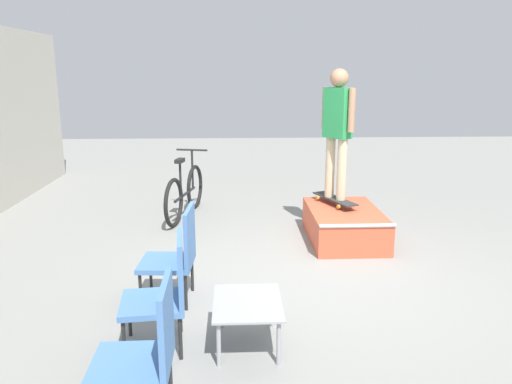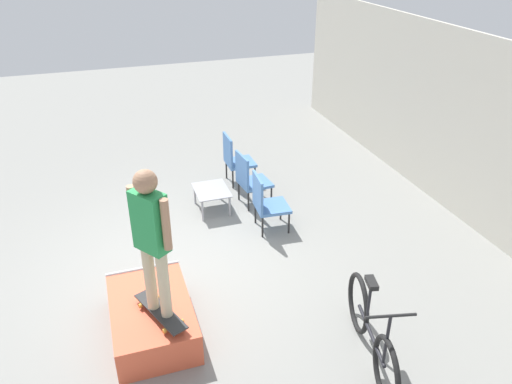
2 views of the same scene
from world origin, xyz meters
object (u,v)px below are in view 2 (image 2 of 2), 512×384
at_px(patio_chair_center, 249,178).
at_px(patio_chair_left, 235,158).
at_px(bicycle, 371,333).
at_px(skate_ramp_box, 152,317).
at_px(person_skater, 151,233).
at_px(coffee_table, 212,192).
at_px(patio_chair_right, 266,201).
at_px(skateboard_on_ramp, 160,311).

bearing_deg(patio_chair_center, patio_chair_left, -5.92).
bearing_deg(patio_chair_center, bicycle, 177.00).
bearing_deg(patio_chair_center, skate_ramp_box, 135.80).
distance_m(skate_ramp_box, patio_chair_left, 4.12).
xyz_separation_m(person_skater, bicycle, (0.95, 2.20, -1.19)).
bearing_deg(coffee_table, skate_ramp_box, -27.81).
bearing_deg(skate_ramp_box, coffee_table, 152.19).
relative_size(patio_chair_left, patio_chair_right, 1.00).
bearing_deg(coffee_table, bicycle, 12.84).
relative_size(coffee_table, patio_chair_center, 0.73).
relative_size(person_skater, coffee_table, 2.49).
relative_size(skateboard_on_ramp, patio_chair_right, 0.90).
bearing_deg(bicycle, person_skater, -100.48).
distance_m(patio_chair_left, patio_chair_right, 1.77).
height_order(skateboard_on_ramp, coffee_table, skateboard_on_ramp).
bearing_deg(skate_ramp_box, bicycle, 61.86).
height_order(coffee_table, patio_chair_center, patio_chair_center).
distance_m(skateboard_on_ramp, patio_chair_left, 4.31).
bearing_deg(patio_chair_left, skateboard_on_ramp, 151.62).
xyz_separation_m(skate_ramp_box, bicycle, (1.22, 2.28, 0.18)).
distance_m(person_skater, patio_chair_right, 3.05).
bearing_deg(bicycle, patio_chair_left, -164.65).
relative_size(skate_ramp_box, patio_chair_left, 1.52).
height_order(skate_ramp_box, patio_chair_center, patio_chair_center).
relative_size(skateboard_on_ramp, patio_chair_center, 0.90).
bearing_deg(coffee_table, skateboard_on_ramp, -24.15).
bearing_deg(skate_ramp_box, patio_chair_right, 130.35).
bearing_deg(patio_chair_left, skate_ramp_box, 148.78).
height_order(skateboard_on_ramp, bicycle, bicycle).
xyz_separation_m(skateboard_on_ramp, coffee_table, (-2.93, 1.31, -0.17)).
xyz_separation_m(person_skater, patio_chair_right, (-2.04, 2.00, -1.06)).
relative_size(skate_ramp_box, patio_chair_center, 1.52).
xyz_separation_m(skateboard_on_ramp, patio_chair_center, (-2.91, 2.00, 0.00)).
height_order(person_skater, patio_chair_left, person_skater).
bearing_deg(bicycle, patio_chair_center, -164.10).
height_order(patio_chair_center, patio_chair_right, same).
bearing_deg(person_skater, coffee_table, 120.33).
relative_size(patio_chair_center, patio_chair_right, 1.00).
bearing_deg(patio_chair_right, person_skater, 139.12).
relative_size(patio_chair_left, bicycle, 0.55).
bearing_deg(person_skater, skateboard_on_ramp, -49.56).
xyz_separation_m(person_skater, patio_chair_center, (-2.91, 2.00, -1.06)).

